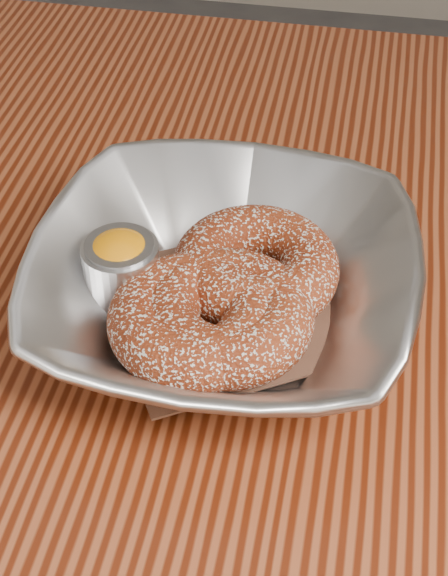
% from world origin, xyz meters
% --- Properties ---
extents(table, '(1.20, 0.80, 0.75)m').
position_xyz_m(table, '(0.00, 0.00, 0.65)').
color(table, maroon).
rests_on(table, ground_plane).
extents(serving_bowl, '(0.25, 0.25, 0.06)m').
position_xyz_m(serving_bowl, '(-0.01, -0.04, 0.78)').
color(serving_bowl, '#BBBEC3').
rests_on(serving_bowl, table).
extents(parchment, '(0.20, 0.20, 0.00)m').
position_xyz_m(parchment, '(-0.01, -0.04, 0.76)').
color(parchment, brown).
rests_on(parchment, table).
extents(donut_back, '(0.14, 0.14, 0.04)m').
position_xyz_m(donut_back, '(0.01, -0.01, 0.78)').
color(donut_back, maroon).
rests_on(donut_back, parchment).
extents(donut_front, '(0.16, 0.16, 0.04)m').
position_xyz_m(donut_front, '(-0.01, -0.06, 0.78)').
color(donut_front, maroon).
rests_on(donut_front, parchment).
extents(donut_extra, '(0.15, 0.15, 0.04)m').
position_xyz_m(donut_extra, '(-0.02, -0.07, 0.78)').
color(donut_extra, maroon).
rests_on(donut_extra, parchment).
extents(ramekin, '(0.05, 0.05, 0.05)m').
position_xyz_m(ramekin, '(-0.08, -0.04, 0.78)').
color(ramekin, '#BBBEC3').
rests_on(ramekin, table).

